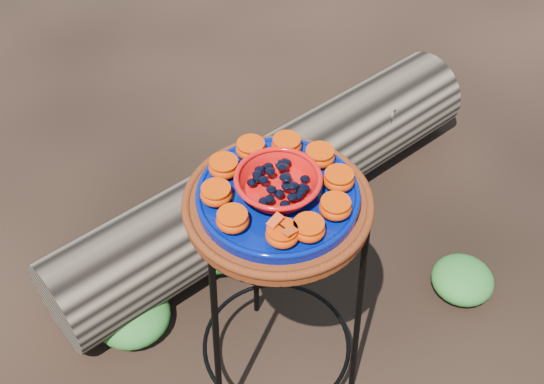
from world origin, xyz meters
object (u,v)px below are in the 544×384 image
object	(u,v)px
red_bowl	(278,185)
driftwood_log	(271,182)
cobalt_plate	(278,197)
plant_stand	(277,302)
terracotta_saucer	(278,205)

from	to	relation	value
red_bowl	driftwood_log	xyz separation A→B (m)	(0.16, 0.60, -0.63)
cobalt_plate	plant_stand	bearing A→B (deg)	0.00
red_bowl	driftwood_log	size ratio (longest dim) A/B	0.11
plant_stand	driftwood_log	bearing A→B (deg)	75.45
terracotta_saucer	cobalt_plate	world-z (taller)	cobalt_plate
terracotta_saucer	driftwood_log	size ratio (longest dim) A/B	0.25
terracotta_saucer	cobalt_plate	size ratio (longest dim) A/B	1.17
terracotta_saucer	driftwood_log	world-z (taller)	terracotta_saucer
cobalt_plate	driftwood_log	world-z (taller)	cobalt_plate
terracotta_saucer	red_bowl	size ratio (longest dim) A/B	2.33
terracotta_saucer	red_bowl	xyz separation A→B (m)	(0.00, 0.00, 0.06)
terracotta_saucer	driftwood_log	xyz separation A→B (m)	(0.16, 0.60, -0.57)
cobalt_plate	red_bowl	size ratio (longest dim) A/B	2.00
terracotta_saucer	red_bowl	bearing A→B (deg)	0.00
red_bowl	driftwood_log	bearing A→B (deg)	75.45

